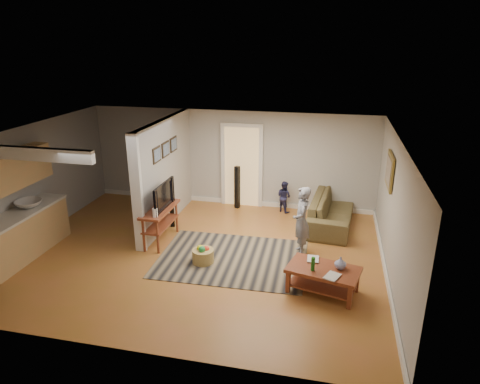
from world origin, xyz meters
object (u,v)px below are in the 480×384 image
(coffee_table, at_px, (324,273))
(toddler, at_px, (283,211))
(sofa, at_px, (331,224))
(tv_console, at_px, (160,211))
(toy_basket, at_px, (203,255))
(speaker_left, at_px, (172,207))
(speaker_right, at_px, (237,187))
(child, at_px, (300,253))

(coffee_table, bearing_deg, toddler, 107.72)
(toddler, bearing_deg, sofa, -169.62)
(tv_console, height_order, toy_basket, tv_console)
(coffee_table, relative_size, toy_basket, 3.13)
(coffee_table, xyz_separation_m, toy_basket, (-2.37, 0.55, -0.21))
(sofa, height_order, speaker_left, speaker_left)
(speaker_right, bearing_deg, child, -27.34)
(speaker_left, distance_m, speaker_right, 1.94)
(coffee_table, relative_size, child, 0.93)
(coffee_table, distance_m, speaker_left, 4.15)
(coffee_table, bearing_deg, speaker_left, 150.06)
(speaker_right, distance_m, child, 2.92)
(speaker_left, height_order, child, speaker_left)
(toddler, bearing_deg, coffee_table, 141.42)
(coffee_table, relative_size, speaker_left, 1.38)
(sofa, distance_m, coffee_table, 3.07)
(speaker_left, bearing_deg, sofa, -0.33)
(speaker_right, relative_size, toddler, 1.39)
(tv_console, height_order, child, tv_console)
(tv_console, height_order, speaker_right, speaker_right)
(speaker_left, relative_size, child, 0.68)
(tv_console, relative_size, child, 0.86)
(speaker_left, bearing_deg, tv_console, -100.66)
(speaker_left, relative_size, speaker_right, 0.86)
(speaker_right, relative_size, toy_basket, 2.63)
(toy_basket, bearing_deg, child, 23.92)
(tv_console, bearing_deg, child, 2.67)
(coffee_table, relative_size, speaker_right, 1.19)
(toy_basket, bearing_deg, speaker_right, 89.90)
(coffee_table, bearing_deg, speaker_right, 123.54)
(tv_console, relative_size, speaker_right, 1.10)
(sofa, bearing_deg, toddler, 71.99)
(speaker_right, bearing_deg, toddler, 22.78)
(coffee_table, bearing_deg, child, 111.09)
(child, relative_size, toddler, 1.78)
(sofa, xyz_separation_m, tv_console, (-3.61, -1.78, 0.71))
(sofa, height_order, toddler, toddler)
(toy_basket, bearing_deg, coffee_table, -13.11)
(sofa, height_order, speaker_right, speaker_right)
(speaker_right, height_order, toddler, speaker_right)
(child, bearing_deg, sofa, 153.19)
(sofa, xyz_separation_m, coffee_table, (-0.08, -3.04, 0.37))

